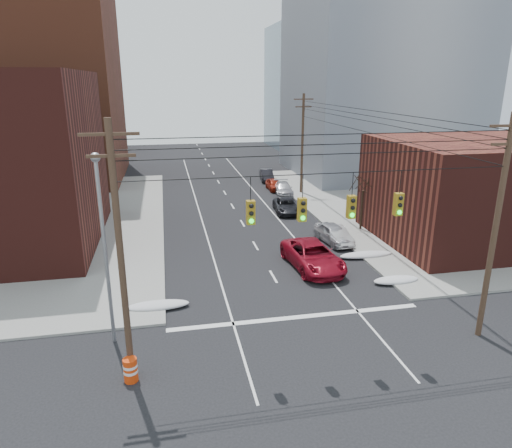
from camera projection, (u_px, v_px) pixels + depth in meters
name	position (u px, v px, depth m)	size (l,w,h in m)	color
ground	(342.00, 394.00, 18.68)	(160.00, 160.00, 0.00)	black
sidewalk_ne	(485.00, 200.00, 48.99)	(40.00, 40.00, 0.15)	gray
building_brick_tall	(10.00, 57.00, 54.55)	(24.00, 20.00, 30.00)	brown
building_brick_far	(51.00, 118.00, 81.18)	(22.00, 18.00, 12.00)	#461A15
building_office	(380.00, 79.00, 60.22)	(22.00, 20.00, 25.00)	gray
building_glass	(326.00, 88.00, 85.36)	(20.00, 18.00, 22.00)	gray
building_storefront	(485.00, 191.00, 35.83)	(16.00, 12.00, 8.00)	#461A15
utility_pole_left	(120.00, 251.00, 18.15)	(2.20, 0.28, 11.00)	#473323
utility_pole_right	(496.00, 226.00, 21.35)	(2.20, 0.28, 11.00)	#473323
utility_pole_far	(302.00, 142.00, 50.34)	(2.20, 0.28, 11.00)	#473323
traffic_signals	(327.00, 207.00, 19.32)	(17.00, 0.42, 2.02)	black
street_light	(103.00, 235.00, 20.84)	(0.44, 0.44, 9.32)	gray
bare_tree	(362.00, 204.00, 38.49)	(2.09, 2.20, 4.93)	black
snow_nw	(158.00, 305.00, 25.64)	(3.50, 1.08, 0.42)	silver
snow_ne	(396.00, 280.00, 28.89)	(3.00, 1.08, 0.42)	silver
snow_east_far	(366.00, 255.00, 33.10)	(4.00, 1.08, 0.42)	silver
red_pickup	(313.00, 256.00, 31.07)	(2.87, 6.23, 1.73)	maroon
parked_car_a	(333.00, 234.00, 36.01)	(1.76, 4.37, 1.49)	#B7B7BC
parked_car_b	(337.00, 235.00, 35.93)	(1.39, 3.99, 1.32)	silver
parked_car_c	(286.00, 206.00, 44.30)	(2.19, 4.76, 1.32)	black
parked_car_d	(283.00, 189.00, 51.39)	(1.88, 4.62, 1.34)	#ACACB1
parked_car_e	(274.00, 185.00, 53.47)	(1.54, 3.83, 1.31)	maroon
parked_car_f	(267.00, 175.00, 58.47)	(1.51, 4.33, 1.43)	black
lot_car_a	(49.00, 233.00, 36.03)	(1.32, 3.79, 1.25)	silver
lot_car_b	(56.00, 223.00, 38.55)	(2.25, 4.88, 1.36)	silver
lot_car_d	(33.00, 212.00, 41.37)	(1.82, 4.52, 1.54)	silver
construction_barrel	(130.00, 370.00, 19.37)	(0.63, 0.63, 1.07)	red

